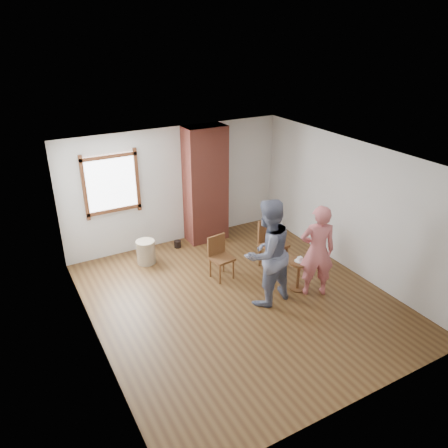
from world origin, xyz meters
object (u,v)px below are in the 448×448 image
(person_pink, at_px, (317,251))
(dining_chair_left, at_px, (220,255))
(side_table, at_px, (299,270))
(man, at_px, (267,253))
(stoneware_crock, at_px, (146,252))
(dining_chair_right, at_px, (271,241))

(person_pink, bearing_deg, dining_chair_left, -22.13)
(side_table, bearing_deg, dining_chair_left, 133.47)
(man, bearing_deg, person_pink, 156.83)
(dining_chair_left, xyz_separation_m, side_table, (1.05, -1.11, -0.07))
(stoneware_crock, bearing_deg, dining_chair_right, -31.59)
(stoneware_crock, xyz_separation_m, dining_chair_right, (2.18, -1.34, 0.31))
(side_table, distance_m, man, 0.93)
(side_table, relative_size, man, 0.31)
(dining_chair_left, xyz_separation_m, man, (0.32, -1.13, 0.49))
(side_table, distance_m, person_pink, 0.56)
(dining_chair_right, distance_m, side_table, 0.99)
(stoneware_crock, height_order, man, man)
(man, bearing_deg, dining_chair_left, -83.93)
(man, distance_m, person_pink, 0.95)
(stoneware_crock, xyz_separation_m, person_pink, (2.31, -2.55, 0.62))
(dining_chair_right, relative_size, person_pink, 0.58)
(stoneware_crock, distance_m, person_pink, 3.50)
(dining_chair_right, bearing_deg, side_table, -101.52)
(dining_chair_right, relative_size, side_table, 1.67)
(stoneware_crock, relative_size, dining_chair_left, 0.58)
(dining_chair_left, bearing_deg, side_table, -54.16)
(stoneware_crock, bearing_deg, man, -59.22)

